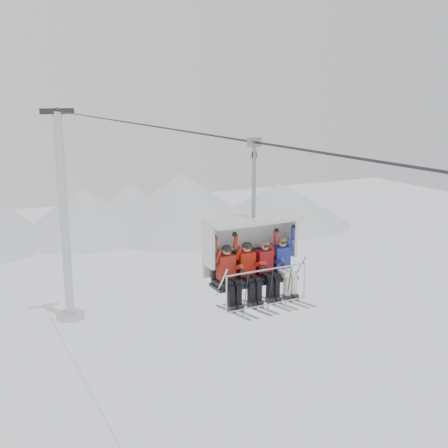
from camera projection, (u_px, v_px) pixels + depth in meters
name	position (u px, v px, depth m)	size (l,w,h in m)	color
ridgeline	(5.00, 218.00, 52.74)	(72.00, 21.00, 7.00)	silver
lift_tower_right	(65.00, 232.00, 35.42)	(2.00, 1.80, 13.48)	silver
haul_cable	(224.00, 137.00, 14.64)	(0.06, 0.06, 50.00)	#2B2B30
chairlift_carrier	(250.00, 247.00, 14.00)	(2.40, 1.17, 3.98)	black
skier_far_left	(228.00, 273.00, 13.49)	(0.41, 1.69, 1.63)	#AF2718
skier_center_left	(248.00, 270.00, 13.74)	(0.41, 1.69, 1.63)	red
skier_center_right	(267.00, 268.00, 13.97)	(0.39, 1.69, 1.58)	red
skier_far_right	(284.00, 264.00, 14.20)	(0.41, 1.69, 1.63)	#2735A1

